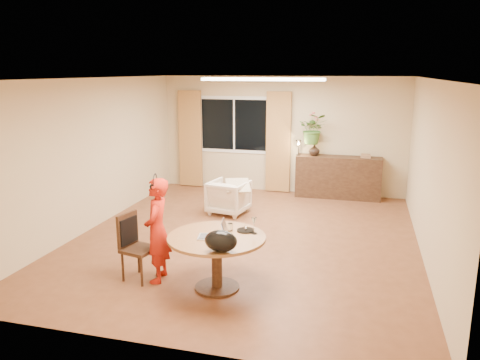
% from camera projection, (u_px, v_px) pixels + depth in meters
% --- Properties ---
extents(floor, '(6.50, 6.50, 0.00)m').
position_uv_depth(floor, '(246.00, 238.00, 7.77)').
color(floor, brown).
rests_on(floor, ground).
extents(ceiling, '(6.50, 6.50, 0.00)m').
position_uv_depth(ceiling, '(246.00, 78.00, 7.17)').
color(ceiling, white).
rests_on(ceiling, wall_back).
extents(wall_back, '(5.50, 0.00, 5.50)m').
position_uv_depth(wall_back, '(281.00, 135.00, 10.53)').
color(wall_back, tan).
rests_on(wall_back, floor).
extents(wall_left, '(0.00, 6.50, 6.50)m').
position_uv_depth(wall_left, '(93.00, 154.00, 8.16)').
color(wall_left, tan).
rests_on(wall_left, floor).
extents(wall_right, '(0.00, 6.50, 6.50)m').
position_uv_depth(wall_right, '(429.00, 171.00, 6.78)').
color(wall_right, tan).
rests_on(wall_right, floor).
extents(window, '(1.70, 0.03, 1.30)m').
position_uv_depth(window, '(234.00, 125.00, 10.74)').
color(window, white).
rests_on(window, wall_back).
extents(curtain_left, '(0.55, 0.08, 2.25)m').
position_uv_depth(curtain_left, '(190.00, 139.00, 11.01)').
color(curtain_left, '#956130').
rests_on(curtain_left, wall_back).
extents(curtain_right, '(0.55, 0.08, 2.25)m').
position_uv_depth(curtain_right, '(278.00, 142.00, 10.49)').
color(curtain_right, '#956130').
rests_on(curtain_right, wall_back).
extents(ceiling_panel, '(2.20, 0.35, 0.05)m').
position_uv_depth(ceiling_panel, '(263.00, 79.00, 8.31)').
color(ceiling_panel, white).
rests_on(ceiling_panel, ceiling).
extents(dining_table, '(1.24, 1.24, 0.70)m').
position_uv_depth(dining_table, '(217.00, 247.00, 5.87)').
color(dining_table, brown).
rests_on(dining_table, floor).
extents(dining_chair, '(0.51, 0.48, 0.89)m').
position_uv_depth(dining_chair, '(139.00, 248.00, 6.15)').
color(dining_chair, black).
rests_on(dining_chair, floor).
extents(child, '(0.55, 0.41, 1.39)m').
position_uv_depth(child, '(157.00, 230.00, 6.08)').
color(child, '#B80E0E').
rests_on(child, floor).
extents(laptop, '(0.40, 0.30, 0.24)m').
position_uv_depth(laptop, '(212.00, 228.00, 5.76)').
color(laptop, '#B7B7BC').
rests_on(laptop, dining_table).
extents(tumbler, '(0.08, 0.08, 0.10)m').
position_uv_depth(tumbler, '(230.00, 227.00, 6.02)').
color(tumbler, white).
rests_on(tumbler, dining_table).
extents(wine_glass, '(0.10, 0.10, 0.22)m').
position_uv_depth(wine_glass, '(254.00, 225.00, 5.90)').
color(wine_glass, white).
rests_on(wine_glass, dining_table).
extents(pot_lid, '(0.27, 0.27, 0.04)m').
position_uv_depth(pot_lid, '(246.00, 230.00, 6.02)').
color(pot_lid, white).
rests_on(pot_lid, dining_table).
extents(handbag, '(0.43, 0.33, 0.26)m').
position_uv_depth(handbag, '(221.00, 241.00, 5.31)').
color(handbag, black).
rests_on(handbag, dining_table).
extents(armchair, '(0.81, 0.83, 0.65)m').
position_uv_depth(armchair, '(229.00, 197.00, 9.07)').
color(armchair, beige).
rests_on(armchair, floor).
extents(throw, '(0.61, 0.67, 0.03)m').
position_uv_depth(throw, '(238.00, 181.00, 8.87)').
color(throw, beige).
rests_on(throw, armchair).
extents(sideboard, '(1.82, 0.44, 0.91)m').
position_uv_depth(sideboard, '(338.00, 177.00, 10.16)').
color(sideboard, black).
rests_on(sideboard, floor).
extents(vase, '(0.30, 0.30, 0.25)m').
position_uv_depth(vase, '(314.00, 150.00, 10.17)').
color(vase, black).
rests_on(vase, sideboard).
extents(bouquet, '(0.64, 0.56, 0.66)m').
position_uv_depth(bouquet, '(313.00, 129.00, 10.07)').
color(bouquet, '#366425').
rests_on(bouquet, vase).
extents(book_stack, '(0.22, 0.17, 0.09)m').
position_uv_depth(book_stack, '(366.00, 156.00, 9.91)').
color(book_stack, '#875F45').
rests_on(book_stack, sideboard).
extents(desk_lamp, '(0.17, 0.17, 0.35)m').
position_uv_depth(desk_lamp, '(299.00, 147.00, 10.19)').
color(desk_lamp, black).
rests_on(desk_lamp, sideboard).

